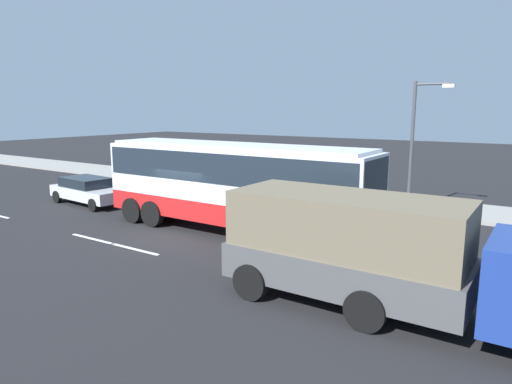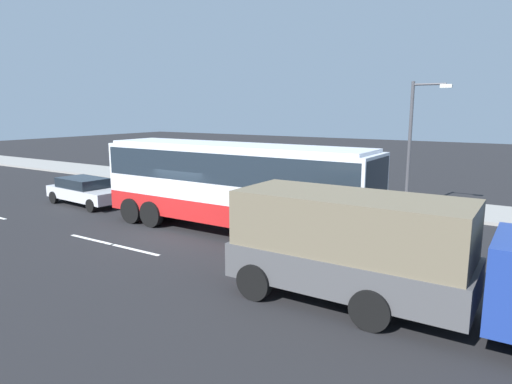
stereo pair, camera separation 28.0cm
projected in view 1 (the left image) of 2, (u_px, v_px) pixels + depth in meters
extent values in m
plane|color=black|center=(184.00, 231.00, 18.30)|extent=(120.00, 120.00, 0.00)
cube|color=gray|center=(298.00, 193.00, 26.32)|extent=(80.00, 4.00, 0.15)
cube|color=white|center=(93.00, 239.00, 17.22)|extent=(2.40, 0.16, 0.01)
cube|color=white|center=(134.00, 249.00, 15.97)|extent=(2.40, 0.16, 0.01)
cube|color=white|center=(396.00, 313.00, 10.94)|extent=(2.40, 0.16, 0.01)
cube|color=red|center=(233.00, 209.00, 18.01)|extent=(11.58, 2.52, 0.82)
cube|color=silver|center=(233.00, 173.00, 17.75)|extent=(11.58, 2.52, 2.06)
cube|color=#1E2833|center=(233.00, 165.00, 17.69)|extent=(11.35, 2.55, 1.13)
cube|color=#1E2833|center=(375.00, 184.00, 14.59)|extent=(0.13, 2.26, 1.65)
cube|color=silver|center=(233.00, 146.00, 17.55)|extent=(11.12, 2.37, 0.12)
cylinder|color=black|center=(343.00, 227.00, 16.76)|extent=(1.10, 0.31, 1.10)
cylinder|color=black|center=(314.00, 243.00, 14.83)|extent=(1.10, 0.31, 1.10)
cylinder|color=black|center=(190.00, 204.00, 20.89)|extent=(1.10, 0.31, 1.10)
cylinder|color=black|center=(152.00, 214.00, 18.97)|extent=(1.10, 0.31, 1.10)
cylinder|color=black|center=(171.00, 201.00, 21.55)|extent=(1.10, 0.31, 1.10)
cylinder|color=black|center=(133.00, 210.00, 19.62)|extent=(1.10, 0.31, 1.10)
cube|color=#4C4C4F|center=(345.00, 268.00, 11.42)|extent=(6.00, 2.44, 0.90)
cube|color=#6B604C|center=(346.00, 223.00, 11.20)|extent=(5.76, 2.35, 1.42)
cylinder|color=black|center=(396.00, 278.00, 11.92)|extent=(0.96, 0.28, 0.96)
cylinder|color=black|center=(365.00, 311.00, 10.01)|extent=(0.96, 0.28, 0.96)
cylinder|color=black|center=(294.00, 257.00, 13.59)|extent=(0.96, 0.28, 0.96)
cylinder|color=black|center=(251.00, 282.00, 11.67)|extent=(0.96, 0.28, 0.96)
cube|color=silver|center=(89.00, 193.00, 23.42)|extent=(4.83, 2.19, 0.57)
cube|color=black|center=(86.00, 182.00, 23.49)|extent=(2.71, 1.87, 0.49)
cylinder|color=black|center=(123.00, 200.00, 23.10)|extent=(0.65, 0.25, 0.64)
cylinder|color=black|center=(93.00, 205.00, 21.77)|extent=(0.65, 0.25, 0.64)
cylinder|color=black|center=(87.00, 192.00, 25.17)|extent=(0.65, 0.25, 0.64)
cylinder|color=black|center=(57.00, 197.00, 23.84)|extent=(0.65, 0.25, 0.64)
cylinder|color=black|center=(368.00, 195.00, 23.04)|extent=(0.14, 0.14, 0.87)
cylinder|color=black|center=(370.00, 194.00, 23.14)|extent=(0.14, 0.14, 0.87)
cylinder|color=#2672B2|center=(370.00, 180.00, 22.95)|extent=(0.32, 0.32, 0.65)
sphere|color=tan|center=(370.00, 171.00, 22.87)|extent=(0.24, 0.24, 0.24)
cylinder|color=#38334C|center=(353.00, 193.00, 23.68)|extent=(0.14, 0.14, 0.75)
cylinder|color=#38334C|center=(355.00, 194.00, 23.56)|extent=(0.14, 0.14, 0.75)
cylinder|color=#2672B2|center=(355.00, 181.00, 23.50)|extent=(0.32, 0.32, 0.57)
sphere|color=brown|center=(355.00, 174.00, 23.43)|extent=(0.20, 0.20, 0.20)
cylinder|color=#47474C|center=(412.00, 147.00, 21.16)|extent=(0.16, 0.16, 6.00)
cylinder|color=#47474C|center=(432.00, 84.00, 20.25)|extent=(1.44, 0.10, 0.10)
cube|color=silver|center=(449.00, 86.00, 19.88)|extent=(0.50, 0.24, 0.16)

